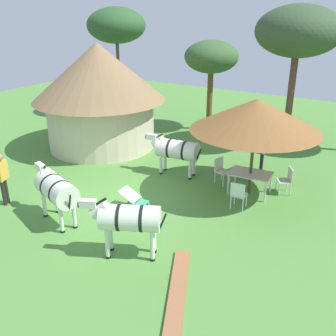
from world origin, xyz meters
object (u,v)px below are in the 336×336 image
at_px(thatched_hut, 99,91).
at_px(patio_chair_near_hut, 221,169).
at_px(patio_chair_west_end, 287,179).
at_px(acacia_tree_left_background, 211,58).
at_px(striped_lounge_chair, 134,201).
at_px(acacia_tree_right_background, 298,32).
at_px(zebra_nearest_camera, 128,219).
at_px(acacia_tree_behind_hut, 116,26).
at_px(patio_dining_table, 250,175).
at_px(guest_beside_umbrella, 263,149).
at_px(zebra_by_umbrella, 56,189).
at_px(shade_umbrella, 256,115).
at_px(standing_watcher, 2,174).
at_px(patio_chair_near_lawn, 238,194).
at_px(zebra_toward_hut, 176,150).

height_order(thatched_hut, patio_chair_near_hut, thatched_hut).
relative_size(patio_chair_west_end, acacia_tree_left_background, 0.21).
distance_m(patio_chair_near_hut, acacia_tree_left_background, 7.00).
bearing_deg(striped_lounge_chair, acacia_tree_right_background, 159.11).
distance_m(patio_chair_west_end, zebra_nearest_camera, 5.97).
xyz_separation_m(acacia_tree_right_background, acacia_tree_behind_hut, (-9.65, 0.78, -0.02)).
relative_size(patio_dining_table, guest_beside_umbrella, 0.90).
bearing_deg(acacia_tree_right_background, zebra_by_umbrella, -111.23).
bearing_deg(shade_umbrella, patio_chair_near_hut, 166.26).
xyz_separation_m(zebra_by_umbrella, acacia_tree_behind_hut, (-5.93, 10.36, 3.76)).
height_order(shade_umbrella, striped_lounge_chair, shade_umbrella).
xyz_separation_m(zebra_nearest_camera, acacia_tree_behind_hut, (-8.64, 10.61, 3.75)).
bearing_deg(acacia_tree_behind_hut, standing_watcher, -70.40).
height_order(striped_lounge_chair, zebra_nearest_camera, zebra_nearest_camera).
xyz_separation_m(patio_chair_near_hut, guest_beside_umbrella, (0.90, 1.63, 0.42)).
bearing_deg(patio_chair_near_lawn, thatched_hut, 158.62).
bearing_deg(patio_dining_table, acacia_tree_behind_hut, 149.82).
relative_size(standing_watcher, striped_lounge_chair, 1.93).
height_order(zebra_nearest_camera, acacia_tree_right_background, acacia_tree_right_background).
height_order(patio_chair_west_end, standing_watcher, standing_watcher).
xyz_separation_m(patio_chair_west_end, standing_watcher, (-7.23, -5.33, 0.48)).
bearing_deg(zebra_toward_hut, acacia_tree_left_background, 7.41).
xyz_separation_m(patio_chair_near_hut, acacia_tree_right_background, (0.88, 4.71, 4.28)).
relative_size(shade_umbrella, zebra_by_umbrella, 1.93).
bearing_deg(patio_chair_near_hut, standing_watcher, -31.57).
height_order(patio_dining_table, standing_watcher, standing_watcher).
bearing_deg(standing_watcher, striped_lounge_chair, 94.46).
relative_size(shade_umbrella, zebra_nearest_camera, 2.09).
bearing_deg(zebra_by_umbrella, patio_chair_near_lawn, -31.37).
distance_m(striped_lounge_chair, acacia_tree_right_background, 9.34).
xyz_separation_m(patio_chair_near_lawn, acacia_tree_right_background, (-0.37, 6.20, 4.28)).
distance_m(patio_chair_near_lawn, acacia_tree_left_background, 8.77).
bearing_deg(patio_chair_west_end, patio_dining_table, 90.00).
relative_size(standing_watcher, zebra_by_umbrella, 0.79).
height_order(thatched_hut, shade_umbrella, thatched_hut).
relative_size(thatched_hut, acacia_tree_right_background, 0.95).
relative_size(striped_lounge_chair, zebra_nearest_camera, 0.44).
bearing_deg(guest_beside_umbrella, zebra_toward_hut, 100.35).
bearing_deg(patio_dining_table, zebra_toward_hut, 178.31).
height_order(standing_watcher, zebra_nearest_camera, standing_watcher).
distance_m(striped_lounge_chair, acacia_tree_behind_hut, 12.17).
bearing_deg(shade_umbrella, acacia_tree_left_background, 126.97).
relative_size(patio_chair_near_hut, striped_lounge_chair, 1.04).
relative_size(patio_chair_near_hut, zebra_by_umbrella, 0.43).
bearing_deg(zebra_toward_hut, patio_chair_west_end, -88.96).
bearing_deg(patio_chair_near_hut, acacia_tree_left_background, -136.21).
xyz_separation_m(shade_umbrella, patio_chair_near_lawn, (0.08, -1.20, -2.15)).
bearing_deg(guest_beside_umbrella, zebra_nearest_camera, 146.57).
bearing_deg(zebra_toward_hut, standing_watcher, 138.02).
distance_m(thatched_hut, patio_chair_near_hut, 6.40).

